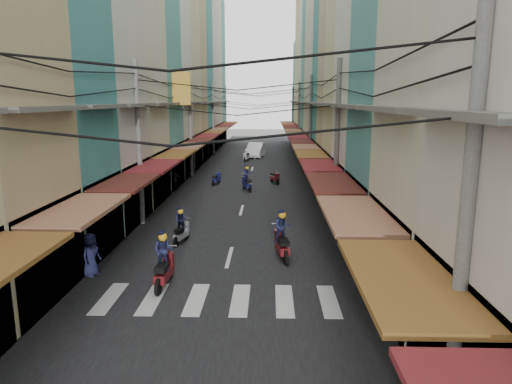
% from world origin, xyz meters
% --- Properties ---
extents(ground, '(160.00, 160.00, 0.00)m').
position_xyz_m(ground, '(0.00, 0.00, 0.00)').
color(ground, slate).
rests_on(ground, ground).
extents(road, '(10.00, 80.00, 0.02)m').
position_xyz_m(road, '(0.00, 20.00, 0.01)').
color(road, black).
rests_on(road, ground).
extents(sidewalk_left, '(3.00, 80.00, 0.06)m').
position_xyz_m(sidewalk_left, '(-6.50, 20.00, 0.03)').
color(sidewalk_left, gray).
rests_on(sidewalk_left, ground).
extents(sidewalk_right, '(3.00, 80.00, 0.06)m').
position_xyz_m(sidewalk_right, '(6.50, 20.00, 0.03)').
color(sidewalk_right, gray).
rests_on(sidewalk_right, ground).
extents(crosswalk, '(7.55, 2.40, 0.01)m').
position_xyz_m(crosswalk, '(-0.00, -6.00, 0.03)').
color(crosswalk, silver).
rests_on(crosswalk, ground).
extents(building_row_left, '(7.80, 67.67, 23.70)m').
position_xyz_m(building_row_left, '(-7.92, 16.56, 9.78)').
color(building_row_left, silver).
rests_on(building_row_left, ground).
extents(building_row_right, '(7.80, 68.98, 22.59)m').
position_xyz_m(building_row_right, '(7.92, 16.45, 9.41)').
color(building_row_right, teal).
rests_on(building_row_right, ground).
extents(utility_poles, '(10.20, 66.13, 8.20)m').
position_xyz_m(utility_poles, '(0.00, 15.01, 6.59)').
color(utility_poles, gray).
rests_on(utility_poles, ground).
extents(white_car, '(5.75, 2.88, 1.95)m').
position_xyz_m(white_car, '(0.03, 31.05, 0.00)').
color(white_car, white).
rests_on(white_car, ground).
extents(bicycle, '(1.75, 0.67, 1.19)m').
position_xyz_m(bicycle, '(5.50, -1.25, 0.00)').
color(bicycle, black).
rests_on(bicycle, ground).
extents(moving_scooters, '(4.97, 34.16, 2.01)m').
position_xyz_m(moving_scooters, '(-0.30, 4.69, 0.55)').
color(moving_scooters, black).
rests_on(moving_scooters, ground).
extents(parked_scooters, '(12.75, 14.07, 0.99)m').
position_xyz_m(parked_scooters, '(4.25, -3.72, 0.47)').
color(parked_scooters, black).
rests_on(parked_scooters, ground).
extents(pedestrians, '(13.20, 23.40, 2.17)m').
position_xyz_m(pedestrians, '(-3.82, 2.05, 0.99)').
color(pedestrians, black).
rests_on(pedestrians, ground).
extents(market_umbrella, '(2.41, 2.41, 2.54)m').
position_xyz_m(market_umbrella, '(7.20, -2.92, 2.24)').
color(market_umbrella, '#B2B2B7').
rests_on(market_umbrella, ground).
extents(traffic_sign, '(0.10, 0.63, 2.87)m').
position_xyz_m(traffic_sign, '(4.78, -6.45, 2.08)').
color(traffic_sign, gray).
rests_on(traffic_sign, ground).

